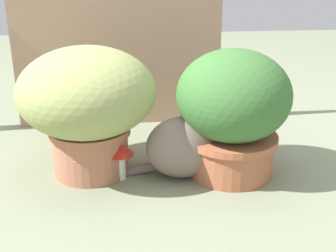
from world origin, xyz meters
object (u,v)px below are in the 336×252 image
object	(u,v)px
cat	(188,144)
mushroom_ornament_red	(120,152)
leafy_planter	(233,110)
grass_planter	(88,101)
mushroom_ornament_pink	(81,153)

from	to	relation	value
cat	mushroom_ornament_red	size ratio (longest dim) A/B	2.75
leafy_planter	cat	world-z (taller)	leafy_planter
grass_planter	mushroom_ornament_red	xyz separation A→B (m)	(0.10, -0.07, -0.16)
grass_planter	mushroom_ornament_pink	world-z (taller)	grass_planter
cat	mushroom_ornament_red	distance (m)	0.24
grass_planter	mushroom_ornament_pink	bearing A→B (deg)	-109.32
mushroom_ornament_red	mushroom_ornament_pink	xyz separation A→B (m)	(-0.13, -0.01, 0.01)
grass_planter	mushroom_ornament_pink	distance (m)	0.18
leafy_planter	cat	bearing A→B (deg)	-176.11
leafy_planter	mushroom_ornament_pink	bearing A→B (deg)	-177.97
leafy_planter	mushroom_ornament_red	size ratio (longest dim) A/B	3.23
grass_planter	leafy_planter	size ratio (longest dim) A/B	1.05
leafy_planter	mushroom_ornament_pink	world-z (taller)	leafy_planter
cat	mushroom_ornament_red	world-z (taller)	cat
mushroom_ornament_red	mushroom_ornament_pink	bearing A→B (deg)	-176.88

